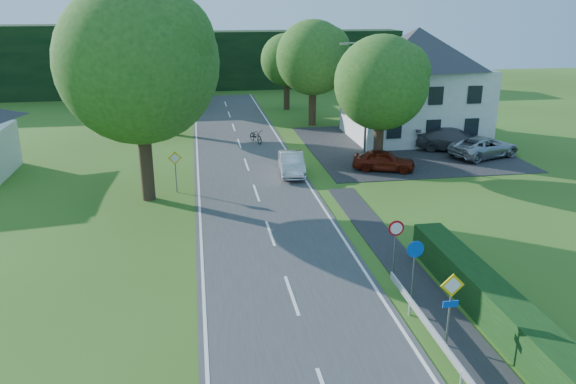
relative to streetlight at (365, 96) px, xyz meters
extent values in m
cube|color=#39383B|center=(-8.06, -10.00, -4.44)|extent=(7.00, 80.00, 0.04)
cube|color=black|center=(3.94, 3.00, -4.44)|extent=(14.00, 16.00, 0.04)
cube|color=white|center=(-11.31, -10.00, -4.42)|extent=(0.12, 80.00, 0.01)
cube|color=white|center=(-4.81, -10.00, -4.42)|extent=(0.12, 80.00, 0.01)
cube|color=black|center=(-0.06, 36.00, -0.96)|extent=(30.00, 5.00, 7.00)
cube|color=silver|center=(5.94, 6.00, -1.66)|extent=(10.00, 8.00, 5.60)
pyramid|color=#27282C|center=(5.94, 6.00, 2.64)|extent=(10.60, 8.40, 3.00)
cylinder|color=slate|center=(0.14, 0.00, -0.46)|extent=(0.16, 0.16, 8.00)
cylinder|color=slate|center=(-0.66, 0.00, 3.44)|extent=(1.70, 0.10, 0.10)
cube|color=slate|center=(-1.56, 0.00, 3.39)|extent=(0.50, 0.18, 0.12)
cylinder|color=slate|center=(-3.76, -22.00, -3.26)|extent=(0.07, 0.07, 2.40)
cube|color=yellow|center=(-3.76, -22.03, -2.26)|extent=(0.78, 0.04, 0.78)
cube|color=white|center=(-3.76, -22.03, -2.26)|extent=(0.57, 0.05, 0.57)
cube|color=blue|center=(-3.76, -22.03, -2.91)|extent=(0.50, 0.04, 0.22)
cylinder|color=slate|center=(-3.76, -19.00, -3.36)|extent=(0.07, 0.07, 2.20)
cylinder|color=blue|center=(-3.76, -19.03, -2.41)|extent=(0.64, 0.04, 0.64)
cylinder|color=slate|center=(-3.76, -17.00, -3.36)|extent=(0.07, 0.07, 2.20)
cylinder|color=red|center=(-3.76, -17.03, -2.41)|extent=(0.64, 0.04, 0.64)
cylinder|color=white|center=(-3.76, -17.05, -2.41)|extent=(0.48, 0.04, 0.48)
cylinder|color=slate|center=(-12.56, -5.00, -3.36)|extent=(0.07, 0.07, 2.20)
cube|color=yellow|center=(-12.56, -5.03, -2.41)|extent=(0.78, 0.04, 0.78)
cube|color=white|center=(-12.56, -5.03, -2.41)|extent=(0.57, 0.05, 0.57)
imported|color=silver|center=(-5.44, -2.66, -3.73)|extent=(1.82, 4.32, 1.39)
imported|color=black|center=(-6.75, 6.11, -3.90)|extent=(1.32, 2.10, 1.04)
imported|color=#62170A|center=(0.59, -2.81, -3.75)|extent=(4.27, 2.86, 1.35)
imported|color=#4A494E|center=(7.37, 1.28, -3.62)|extent=(5.98, 4.43, 1.61)
imported|color=#AFAEB6|center=(8.65, -0.77, -3.70)|extent=(5.70, 3.94, 1.45)
imported|color=#AD350D|center=(4.01, 3.27, -3.52)|extent=(2.09, 2.13, 1.82)
camera|label=1|loc=(-11.23, -36.33, 5.95)|focal=35.00mm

